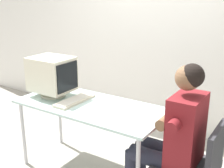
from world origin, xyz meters
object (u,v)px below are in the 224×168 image
Objects in this scene: keyboard at (75,100)px; office_chair at (194,165)px; crt_monitor at (52,74)px; desk at (90,110)px; person_seated at (172,134)px.

office_chair is at bearing -0.63° from keyboard.
crt_monitor reaches higher than keyboard.
crt_monitor is (-0.48, -0.01, 0.29)m from desk.
desk is 0.85m from person_seated.
desk is 1.07m from office_chair.
crt_monitor is 0.34× the size of person_seated.
desk is at bearing 0.99° from crt_monitor.
desk is at bearing 7.19° from keyboard.
person_seated is (0.85, -0.04, 0.00)m from desk.
person_seated is at bearing -1.16° from crt_monitor.
person_seated is (-0.19, -0.00, 0.21)m from office_chair.
desk is 0.56m from crt_monitor.
desk is 1.80× the size of office_chair.
keyboard is 0.37× the size of person_seated.
desk is 3.16× the size of keyboard.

